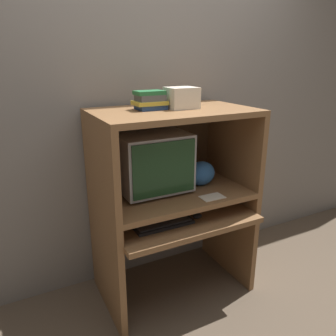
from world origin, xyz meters
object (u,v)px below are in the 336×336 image
(keyboard, at_px, (163,224))
(snack_bag, at_px, (201,173))
(mouse, at_px, (197,216))
(storage_box, at_px, (182,98))
(crt_monitor, at_px, (151,161))
(book_stack, at_px, (150,101))

(keyboard, height_order, snack_bag, snack_bag)
(mouse, relative_size, storage_box, 0.35)
(crt_monitor, xyz_separation_m, snack_bag, (0.35, -0.08, -0.12))
(keyboard, distance_m, storage_box, 0.81)
(keyboard, bearing_deg, mouse, -2.02)
(book_stack, xyz_separation_m, storage_box, (0.20, -0.04, 0.01))
(crt_monitor, xyz_separation_m, keyboard, (-0.04, -0.26, -0.34))
(keyboard, relative_size, storage_box, 2.01)
(crt_monitor, xyz_separation_m, book_stack, (-0.01, -0.02, 0.40))
(keyboard, distance_m, snack_bag, 0.48)
(crt_monitor, height_order, snack_bag, crt_monitor)
(keyboard, xyz_separation_m, book_stack, (0.03, 0.24, 0.73))
(mouse, distance_m, snack_bag, 0.32)
(crt_monitor, relative_size, storage_box, 2.42)
(mouse, relative_size, book_stack, 0.34)
(storage_box, bearing_deg, crt_monitor, 161.68)
(snack_bag, bearing_deg, keyboard, -154.52)
(book_stack, distance_m, storage_box, 0.21)
(keyboard, height_order, book_stack, book_stack)
(keyboard, relative_size, book_stack, 1.91)
(book_stack, bearing_deg, storage_box, -11.70)
(storage_box, bearing_deg, book_stack, 168.30)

